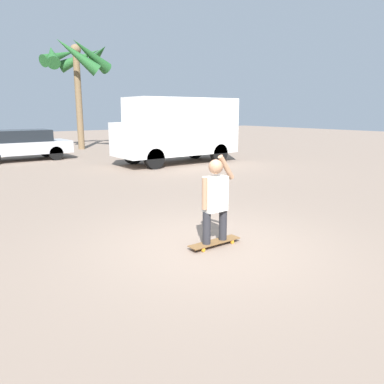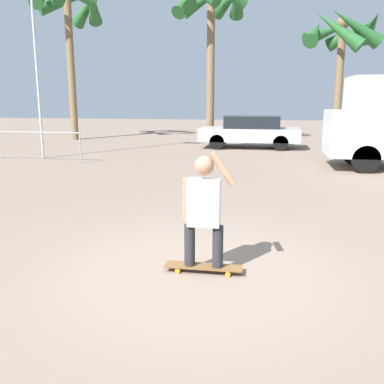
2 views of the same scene
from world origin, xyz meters
name	(u,v)px [view 2 (image 2 of 2)]	position (x,y,z in m)	size (l,w,h in m)	color
ground_plane	(200,269)	(0.00, 0.00, 0.00)	(80.00, 80.00, 0.00)	gray
skateboard	(204,267)	(0.07, -0.08, 0.07)	(1.02, 0.23, 0.08)	brown
person_skateboarder	(204,205)	(0.06, -0.08, 0.90)	(0.69, 0.25, 1.52)	#28282D
parked_car_silver	(250,131)	(0.13, 14.37, 0.77)	(4.45, 1.89, 1.45)	black
palm_tree_near_van	(343,35)	(4.44, 18.05, 5.31)	(4.02, 4.18, 6.49)	brown
palm_tree_center_background	(210,3)	(-2.03, 16.48, 6.69)	(3.98, 4.08, 8.05)	brown
palm_tree_far_left	(67,8)	(-9.48, 16.85, 6.77)	(4.03, 4.18, 8.09)	brown
flagpole	(36,31)	(-7.40, 9.67, 4.56)	(1.05, 0.12, 8.10)	#B7B7BC
plaza_railing_segment	(10,136)	(-8.12, 8.67, 0.93)	(5.27, 0.05, 1.08)	#99999E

